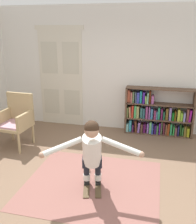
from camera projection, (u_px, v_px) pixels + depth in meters
ground_plane at (89, 184)px, 4.11m from camera, size 7.20×7.20×0.00m
back_wall at (117, 70)px, 6.06m from camera, size 6.00×0.10×2.90m
double_door at (61, 77)px, 6.39m from camera, size 1.22×0.05×2.45m
rug at (92, 183)px, 4.12m from camera, size 2.11×1.87×0.01m
bookshelf at (156, 115)px, 5.96m from camera, size 1.54×0.30×1.10m
wicker_chair at (16, 119)px, 5.33m from camera, size 0.64×0.64×1.10m
skis_pair at (92, 181)px, 4.14m from camera, size 0.46×0.84×0.07m
person_skier at (92, 150)px, 3.76m from camera, size 1.41×0.77×1.10m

